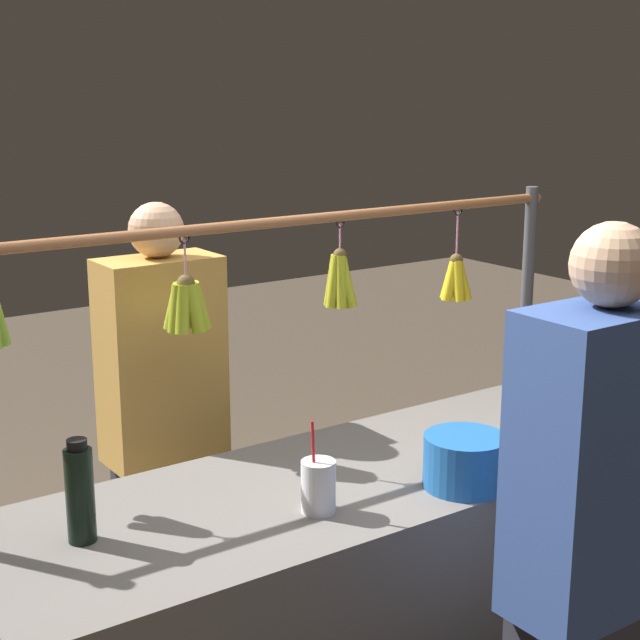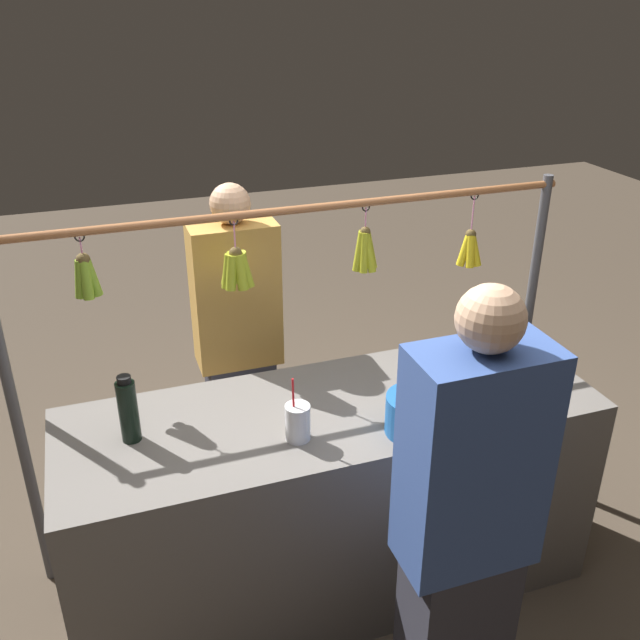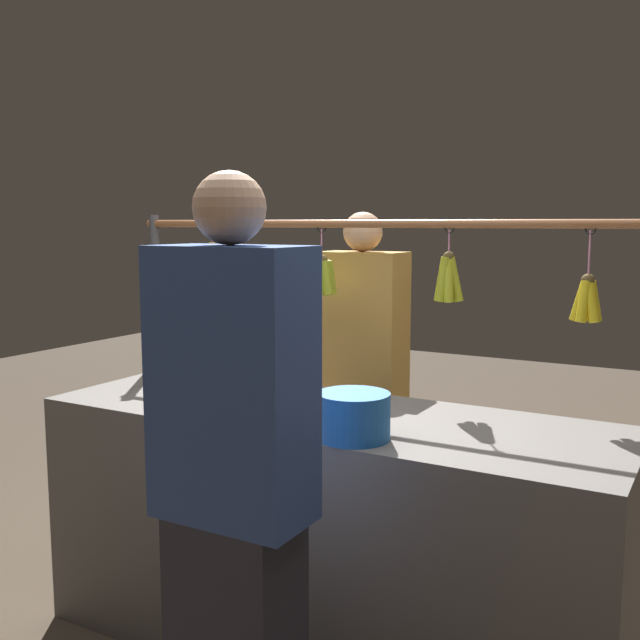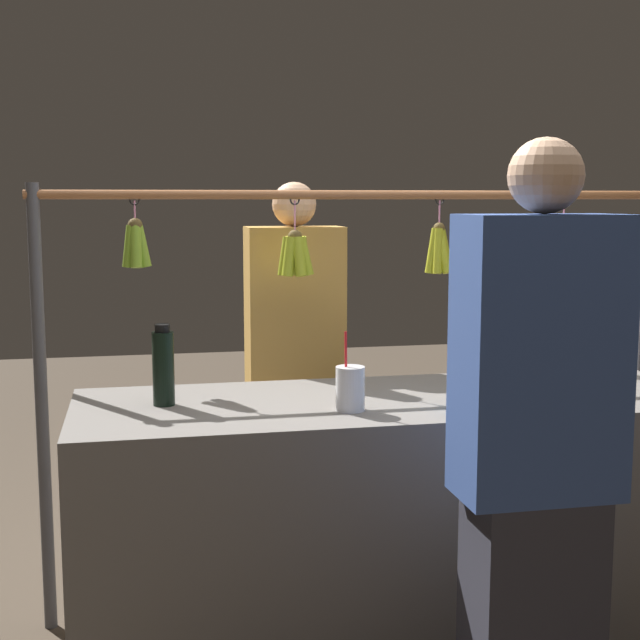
{
  "view_description": "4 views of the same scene",
  "coord_description": "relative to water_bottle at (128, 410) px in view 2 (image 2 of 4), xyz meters",
  "views": [
    {
      "loc": [
        1.48,
        2.0,
        1.93
      ],
      "look_at": [
        0.08,
        0.0,
        1.33
      ],
      "focal_mm": 54.57,
      "sensor_mm": 36.0,
      "label": 1
    },
    {
      "loc": [
        0.77,
        2.07,
        2.32
      ],
      "look_at": [
        0.05,
        0.0,
        1.25
      ],
      "focal_mm": 39.11,
      "sensor_mm": 36.0,
      "label": 2
    },
    {
      "loc": [
        -1.22,
        2.19,
        1.53
      ],
      "look_at": [
        0.02,
        0.0,
        1.19
      ],
      "focal_mm": 41.49,
      "sensor_mm": 36.0,
      "label": 3
    },
    {
      "loc": [
        0.8,
        2.69,
        1.51
      ],
      "look_at": [
        0.25,
        0.0,
        1.13
      ],
      "focal_mm": 49.7,
      "sensor_mm": 36.0,
      "label": 4
    }
  ],
  "objects": [
    {
      "name": "drink_cup",
      "position": [
        -0.55,
        0.19,
        -0.05
      ],
      "size": [
        0.09,
        0.09,
        0.24
      ],
      "color": "silver",
      "rests_on": "market_counter"
    },
    {
      "name": "blue_bucket",
      "position": [
        -0.96,
        0.28,
        -0.05
      ],
      "size": [
        0.22,
        0.22,
        0.14
      ],
      "primitive_type": "cylinder",
      "color": "#1E5BA6",
      "rests_on": "market_counter"
    },
    {
      "name": "customer_person",
      "position": [
        -0.87,
        0.78,
        -0.18
      ],
      "size": [
        0.39,
        0.21,
        1.65
      ],
      "color": "#2D2D38",
      "rests_on": "ground"
    },
    {
      "name": "ground_plane",
      "position": [
        -0.73,
        0.04,
        -0.99
      ],
      "size": [
        12.0,
        12.0,
        0.0
      ],
      "primitive_type": "plane",
      "color": "#4C3F32"
    },
    {
      "name": "vendor_person",
      "position": [
        -0.53,
        -0.65,
        -0.22
      ],
      "size": [
        0.37,
        0.2,
        1.57
      ],
      "color": "#2D2D38",
      "rests_on": "ground"
    },
    {
      "name": "market_counter",
      "position": [
        -0.73,
        0.04,
        -0.56
      ],
      "size": [
        2.04,
        0.69,
        0.87
      ],
      "primitive_type": "cube",
      "color": "#66605B",
      "rests_on": "ground"
    },
    {
      "name": "water_bottle",
      "position": [
        0.0,
        0.0,
        0.0
      ],
      "size": [
        0.07,
        0.07,
        0.25
      ],
      "color": "black",
      "rests_on": "market_counter"
    },
    {
      "name": "display_rack",
      "position": [
        -0.72,
        -0.37,
        0.12
      ],
      "size": [
        2.33,
        0.13,
        1.56
      ],
      "color": "#4C4C51",
      "rests_on": "ground"
    }
  ]
}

